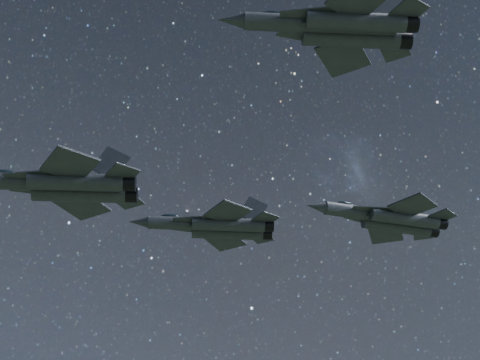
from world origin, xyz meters
name	(u,v)px	position (x,y,z in m)	size (l,w,h in m)	color
jet_lead	(63,185)	(-12.33, 5.32, 144.62)	(19.90, 13.49, 5.01)	#2B2F36
jet_left	(216,226)	(7.03, 16.36, 148.99)	(18.99, 12.91, 4.77)	#2B2F36
jet_right	(337,27)	(5.41, -21.87, 146.06)	(15.98, 10.85, 4.02)	#2B2F36
jet_slot	(389,218)	(25.05, 5.25, 147.31)	(17.86, 12.64, 4.53)	#2B2F36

